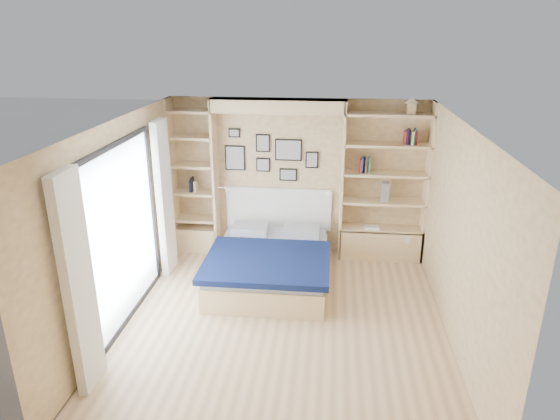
# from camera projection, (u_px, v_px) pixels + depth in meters

# --- Properties ---
(ground) EXTENTS (4.50, 4.50, 0.00)m
(ground) POSITION_uv_depth(u_px,v_px,m) (284.00, 323.00, 6.27)
(ground) COLOR #DAB588
(ground) RESTS_ON ground
(room_shell) EXTENTS (4.50, 4.50, 4.50)m
(room_shell) POSITION_uv_depth(u_px,v_px,m) (268.00, 202.00, 7.35)
(room_shell) COLOR beige
(room_shell) RESTS_ON ground
(bed) EXTENTS (1.71, 2.19, 1.07)m
(bed) POSITION_uv_depth(u_px,v_px,m) (270.00, 263.00, 7.24)
(bed) COLOR #E4BF8C
(bed) RESTS_ON ground
(photo_gallery) EXTENTS (1.48, 0.02, 0.82)m
(photo_gallery) POSITION_uv_depth(u_px,v_px,m) (269.00, 155.00, 7.83)
(photo_gallery) COLOR black
(photo_gallery) RESTS_ON ground
(reading_lamps) EXTENTS (1.92, 0.12, 0.15)m
(reading_lamps) POSITION_uv_depth(u_px,v_px,m) (277.00, 191.00, 7.78)
(reading_lamps) COLOR silver
(reading_lamps) RESTS_ON ground
(shelf_decor) EXTENTS (3.48, 0.23, 2.03)m
(shelf_decor) POSITION_uv_depth(u_px,v_px,m) (370.00, 155.00, 7.50)
(shelf_decor) COLOR #A51E1E
(shelf_decor) RESTS_ON ground
(deck) EXTENTS (3.20, 4.00, 0.05)m
(deck) POSITION_uv_depth(u_px,v_px,m) (14.00, 307.00, 6.62)
(deck) COLOR brown
(deck) RESTS_ON ground
(deck_chair) EXTENTS (0.57, 0.76, 0.69)m
(deck_chair) POSITION_uv_depth(u_px,v_px,m) (92.00, 249.00, 7.58)
(deck_chair) COLOR tan
(deck_chair) RESTS_ON ground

